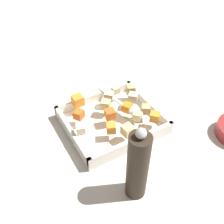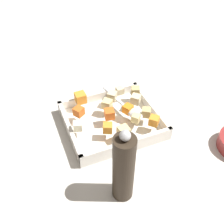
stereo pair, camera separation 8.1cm
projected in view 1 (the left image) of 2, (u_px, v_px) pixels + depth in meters
ground_plane at (114, 124)px, 0.85m from camera, size 4.00×4.00×0.00m
baking_dish at (112, 122)px, 0.84m from camera, size 0.29×0.25×0.05m
carrot_chunk_mid_left at (127, 108)px, 0.82m from camera, size 0.04×0.04×0.03m
carrot_chunk_rim_edge at (155, 117)px, 0.79m from camera, size 0.04×0.04×0.03m
carrot_chunk_center at (79, 114)px, 0.80m from camera, size 0.04×0.04×0.03m
carrot_chunk_corner_ne at (78, 100)px, 0.84m from camera, size 0.03×0.03×0.03m
carrot_chunk_corner_nw at (110, 114)px, 0.80m from camera, size 0.03×0.03×0.03m
carrot_chunk_near_spoon at (111, 128)px, 0.75m from camera, size 0.03×0.03×0.03m
potato_chunk_far_left at (131, 89)px, 0.89m from camera, size 0.04×0.04×0.03m
potato_chunk_corner_se at (128, 130)px, 0.74m from camera, size 0.03×0.03×0.03m
potato_chunk_front_center at (109, 96)px, 0.86m from camera, size 0.04×0.04×0.03m
potato_chunk_far_right at (115, 90)px, 0.89m from camera, size 0.02×0.02×0.02m
potato_chunk_mid_right at (137, 116)px, 0.79m from camera, size 0.03×0.03×0.02m
potato_chunk_near_left at (81, 129)px, 0.75m from camera, size 0.03×0.03×0.03m
potato_chunk_under_handle at (106, 104)px, 0.83m from camera, size 0.04×0.04×0.03m
potato_chunk_back_center at (133, 97)px, 0.86m from camera, size 0.04×0.04×0.03m
potato_chunk_heap_side at (146, 109)px, 0.81m from camera, size 0.04×0.04×0.03m
serving_spoon at (131, 109)px, 0.82m from camera, size 0.07×0.21×0.02m
pepper_mill at (138, 166)px, 0.60m from camera, size 0.05×0.05×0.22m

